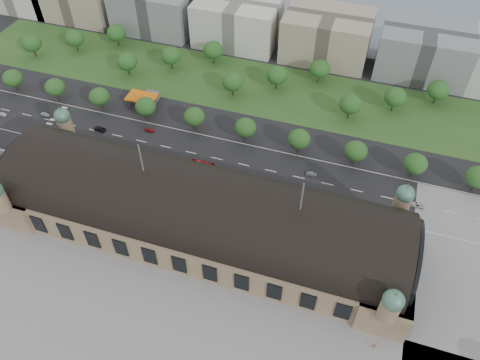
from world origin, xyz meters
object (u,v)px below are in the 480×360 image
(traffic_car_0, at_px, (2,114))
(traffic_car_6, at_px, (417,205))
(traffic_car_1, at_px, (45,115))
(parked_car_4, at_px, (135,163))
(traffic_car_2, at_px, (100,129))
(parked_car_2, at_px, (105,161))
(petrol_station, at_px, (147,97))
(parked_car_6, at_px, (180,180))
(traffic_car_5, at_px, (312,174))
(traffic_car_3, at_px, (150,130))
(bus_west, at_px, (202,165))
(parked_car_3, at_px, (110,155))
(parked_car_1, at_px, (107,154))
(bus_east, at_px, (303,196))
(pedestrian_0, at_px, (374,346))
(bus_mid, at_px, (235,179))
(traffic_car_4, at_px, (261,186))
(parked_car_5, at_px, (184,173))
(parked_car_0, at_px, (51,147))

(traffic_car_0, bearing_deg, traffic_car_6, 92.92)
(traffic_car_1, xyz_separation_m, parked_car_4, (55.24, -16.45, 0.03))
(traffic_car_2, height_order, parked_car_2, traffic_car_2)
(petrol_station, height_order, parked_car_6, petrol_station)
(petrol_station, distance_m, traffic_car_5, 90.08)
(traffic_car_3, relative_size, bus_west, 0.41)
(traffic_car_6, xyz_separation_m, parked_car_3, (-127.53, -12.17, -0.07))
(parked_car_1, distance_m, parked_car_3, 1.75)
(bus_east, height_order, pedestrian_0, bus_east)
(bus_east, bearing_deg, traffic_car_5, -5.62)
(traffic_car_0, distance_m, parked_car_3, 63.33)
(parked_car_2, bearing_deg, bus_mid, 63.02)
(traffic_car_2, distance_m, bus_east, 98.25)
(traffic_car_6, xyz_separation_m, bus_east, (-43.20, -10.17, 0.89))
(traffic_car_1, bearing_deg, parked_car_6, -102.05)
(traffic_car_1, distance_m, bus_mid, 99.96)
(parked_car_6, distance_m, bus_mid, 22.66)
(traffic_car_4, distance_m, bus_mid, 10.88)
(traffic_car_1, xyz_separation_m, parked_car_1, (41.33, -15.23, 0.12))
(parked_car_2, distance_m, pedestrian_0, 127.72)
(traffic_car_0, bearing_deg, parked_car_4, 84.10)
(traffic_car_1, relative_size, traffic_car_3, 0.95)
(petrol_station, relative_size, bus_mid, 1.06)
(bus_west, height_order, bus_east, bus_east)
(traffic_car_1, height_order, bus_east, bus_east)
(petrol_station, xyz_separation_m, traffic_car_2, (-11.48, -26.40, -2.15))
(parked_car_5, bearing_deg, parked_car_4, -115.85)
(parked_car_3, xyz_separation_m, bus_west, (40.06, 5.92, 0.83))
(traffic_car_0, xyz_separation_m, bus_mid, (118.67, -7.20, 1.08))
(petrol_station, bearing_deg, parked_car_4, -71.51)
(traffic_car_0, relative_size, parked_car_4, 1.01)
(traffic_car_1, relative_size, bus_mid, 0.32)
(traffic_car_3, xyz_separation_m, traffic_car_5, (76.05, -4.42, 0.10))
(petrol_station, bearing_deg, parked_car_1, -90.04)
(petrol_station, bearing_deg, traffic_car_0, -152.98)
(traffic_car_0, relative_size, parked_car_6, 1.01)
(traffic_car_1, distance_m, parked_car_3, 45.68)
(traffic_car_4, distance_m, parked_car_0, 94.30)
(bus_mid, bearing_deg, parked_car_1, 87.57)
(traffic_car_1, relative_size, parked_car_4, 0.96)
(traffic_car_4, xyz_separation_m, parked_car_5, (-32.58, -2.95, -0.01))
(parked_car_4, xyz_separation_m, parked_car_6, (22.02, -2.78, -0.09))
(traffic_car_0, bearing_deg, bus_mid, 88.56)
(traffic_car_5, distance_m, parked_car_2, 87.60)
(traffic_car_4, relative_size, bus_east, 0.33)
(traffic_car_6, xyz_separation_m, parked_car_0, (-154.84, -15.55, -0.05))
(parked_car_0, xyz_separation_m, parked_car_4, (39.48, 2.15, 0.02))
(petrol_station, distance_m, traffic_car_6, 132.28)
(parked_car_0, bearing_deg, bus_east, 68.11)
(traffic_car_0, bearing_deg, parked_car_1, 83.44)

